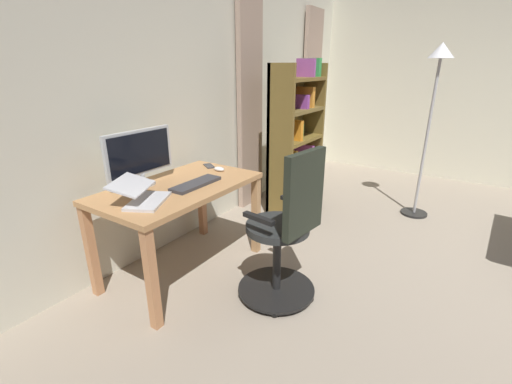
% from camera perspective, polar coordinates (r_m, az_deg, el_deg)
% --- Properties ---
extents(back_room_partition, '(5.87, 0.10, 2.63)m').
position_cam_1_polar(back_room_partition, '(3.61, -7.37, 15.83)').
color(back_room_partition, beige).
rests_on(back_room_partition, ground).
extents(curtain_left_panel, '(0.48, 0.06, 2.32)m').
position_cam_1_polar(curtain_left_panel, '(5.36, 9.06, 15.48)').
color(curtain_left_panel, tan).
rests_on(curtain_left_panel, ground).
extents(curtain_right_panel, '(0.42, 0.06, 2.32)m').
position_cam_1_polar(curtain_right_panel, '(3.97, -0.99, 14.11)').
color(curtain_right_panel, tan).
rests_on(curtain_right_panel, ground).
extents(desk, '(1.24, 0.71, 0.74)m').
position_cam_1_polar(desk, '(2.69, -12.49, -0.94)').
color(desk, tan).
rests_on(desk, ground).
extents(office_chair, '(0.56, 0.56, 1.10)m').
position_cam_1_polar(office_chair, '(2.36, 4.93, -6.95)').
color(office_chair, black).
rests_on(office_chair, ground).
extents(computer_monitor, '(0.57, 0.18, 0.41)m').
position_cam_1_polar(computer_monitor, '(2.68, -18.63, 5.88)').
color(computer_monitor, '#B7BCC1').
rests_on(computer_monitor, desk).
extents(computer_keyboard, '(0.43, 0.14, 0.02)m').
position_cam_1_polar(computer_keyboard, '(2.62, -9.89, 1.34)').
color(computer_keyboard, '#333338').
rests_on(computer_keyboard, desk).
extents(laptop, '(0.43, 0.42, 0.15)m').
position_cam_1_polar(laptop, '(2.37, -18.33, -0.49)').
color(laptop, silver).
rests_on(laptop, desk).
extents(computer_mouse, '(0.06, 0.10, 0.04)m').
position_cam_1_polar(computer_mouse, '(2.95, -6.10, 3.79)').
color(computer_mouse, white).
rests_on(computer_mouse, desk).
extents(cell_phone_by_monitor, '(0.13, 0.16, 0.01)m').
position_cam_1_polar(cell_phone_by_monitor, '(3.10, -7.76, 4.29)').
color(cell_phone_by_monitor, '#333338').
rests_on(cell_phone_by_monitor, desk).
extents(bookshelf, '(0.80, 0.30, 1.66)m').
position_cam_1_polar(bookshelf, '(3.93, 6.19, 8.78)').
color(bookshelf, brown).
rests_on(bookshelf, ground).
extents(floor_lamp, '(0.28, 0.28, 1.79)m').
position_cam_1_polar(floor_lamp, '(4.01, 27.41, 14.48)').
color(floor_lamp, black).
rests_on(floor_lamp, ground).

